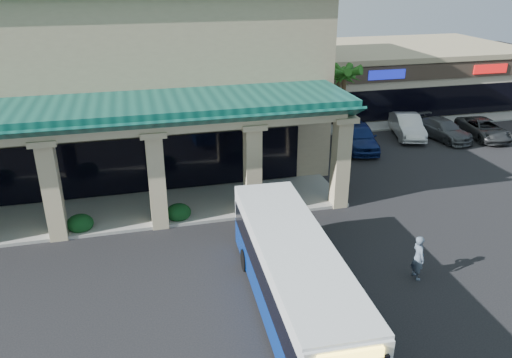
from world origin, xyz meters
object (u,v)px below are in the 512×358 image
object	(u,v)px
transit_bus	(293,279)
car_red	(443,129)
car_silver	(359,136)
car_white	(407,126)
pedestrian	(418,257)
car_gray	(484,129)

from	to	relation	value
transit_bus	car_red	bearing A→B (deg)	46.59
car_silver	car_white	size ratio (longest dim) A/B	1.04
transit_bus	car_white	world-z (taller)	transit_bus
pedestrian	car_red	size ratio (longest dim) A/B	0.39
transit_bus	car_silver	distance (m)	18.20
transit_bus	car_red	size ratio (longest dim) A/B	2.20
car_gray	transit_bus	bearing A→B (deg)	-135.37
pedestrian	car_white	world-z (taller)	pedestrian
car_silver	car_gray	bearing A→B (deg)	12.17
car_white	car_gray	xyz separation A→B (m)	(5.15, -1.59, -0.12)
car_silver	car_red	world-z (taller)	car_silver
car_red	car_white	bearing A→B (deg)	143.44
car_red	car_gray	world-z (taller)	car_red
transit_bus	car_gray	bearing A→B (deg)	40.92
pedestrian	car_gray	world-z (taller)	pedestrian
transit_bus	car_white	xyz separation A→B (m)	(14.12, 16.92, -0.68)
transit_bus	car_red	xyz separation A→B (m)	(16.32, 15.87, -0.77)
pedestrian	car_white	bearing A→B (deg)	-28.51
pedestrian	car_gray	xyz separation A→B (m)	(13.84, 14.40, -0.26)
car_silver	car_gray	xyz separation A→B (m)	(9.58, -0.06, -0.18)
car_red	transit_bus	bearing A→B (deg)	-146.78
car_silver	car_white	world-z (taller)	car_silver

